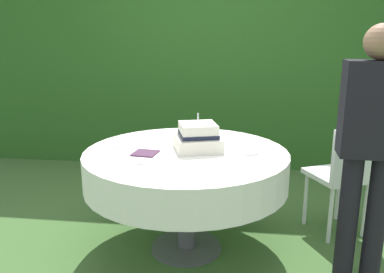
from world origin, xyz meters
The scene contains 10 objects.
ground_plane centered at (0.00, 0.00, 0.00)m, with size 20.00×20.00×0.00m, color #3D602D.
foliage_hedge centered at (0.00, 2.18, 1.37)m, with size 6.09×0.58×2.75m, color #28561E.
cake_table centered at (0.00, 0.00, 0.63)m, with size 1.42×1.42×0.75m.
wedding_cake centered at (0.08, 0.05, 0.84)m, with size 0.39×0.40×0.26m.
serving_plate_near centered at (0.43, 0.01, 0.76)m, with size 0.14×0.14×0.01m, color white.
serving_plate_far centered at (-0.48, 0.04, 0.76)m, with size 0.10×0.10×0.01m, color white.
serving_plate_left centered at (-0.23, -0.30, 0.76)m, with size 0.10×0.10×0.01m, color white.
napkin_stack centered at (-0.27, -0.10, 0.76)m, with size 0.16×0.16×0.01m, color #4C2D47.
garden_chair centered at (1.17, 0.36, 0.54)m, with size 0.53×0.53×0.89m.
standing_person centered at (1.13, -0.28, 0.93)m, with size 0.37×0.22×1.60m.
Camera 1 is at (0.38, -2.59, 1.53)m, focal length 36.62 mm.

